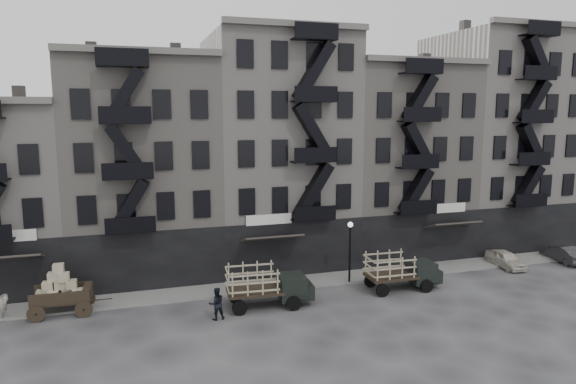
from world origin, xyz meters
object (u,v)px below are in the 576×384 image
object	(u,v)px
stake_truck_east	(401,269)
car_far	(563,254)
stake_truck_west	(267,283)
car_east	(506,259)
wagon	(59,287)
pedestrian_mid	(216,304)

from	to	relation	value
stake_truck_east	car_far	bearing A→B (deg)	9.48
stake_truck_west	car_east	distance (m)	19.27
car_far	stake_truck_west	bearing A→B (deg)	12.31
wagon	car_far	size ratio (longest dim) A/B	0.89
wagon	stake_truck_east	bearing A→B (deg)	-4.25
stake_truck_west	car_far	world-z (taller)	stake_truck_west
wagon	stake_truck_east	world-z (taller)	wagon
stake_truck_east	car_far	size ratio (longest dim) A/B	1.29
wagon	car_east	bearing A→B (deg)	1.37
stake_truck_west	car_east	world-z (taller)	stake_truck_west
stake_truck_west	car_east	bearing A→B (deg)	11.17
car_east	pedestrian_mid	distance (m)	22.57
car_far	pedestrian_mid	distance (m)	27.74
stake_truck_east	pedestrian_mid	world-z (taller)	stake_truck_east
car_east	wagon	bearing A→B (deg)	-177.10
pedestrian_mid	stake_truck_east	bearing A→B (deg)	-179.77
stake_truck_west	car_far	distance (m)	24.46
stake_truck_east	car_far	world-z (taller)	stake_truck_east
stake_truck_east	wagon	bearing A→B (deg)	176.77
stake_truck_east	stake_truck_west	bearing A→B (deg)	-175.93
car_east	car_far	xyz separation A→B (m)	(5.24, -0.16, 0.03)
wagon	car_east	size ratio (longest dim) A/B	0.96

